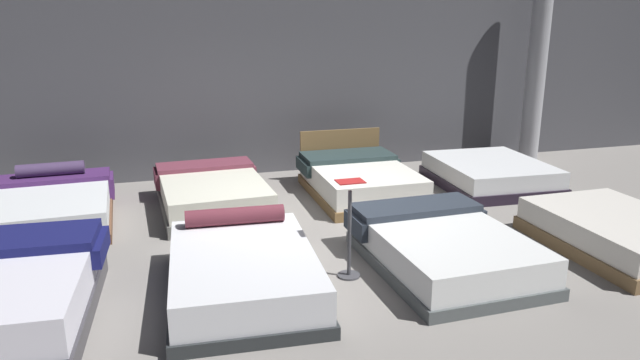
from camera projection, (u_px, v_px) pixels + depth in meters
ground_plane at (316, 234)px, 7.32m from camera, size 18.00×18.00×0.02m
showroom_back_wall at (265, 72)px, 9.75m from camera, size 18.00×0.06×3.50m
bed_0 at (2, 295)px, 5.12m from camera, size 1.68×2.14×0.60m
bed_1 at (243, 271)px, 5.70m from camera, size 1.55×2.19×0.64m
bed_2 at (443, 247)px, 6.30m from camera, size 1.62×2.16×0.50m
bed_3 at (619, 233)px, 6.76m from camera, size 1.47×2.03×0.42m
bed_4 at (49, 207)px, 7.67m from camera, size 1.70×2.16×0.65m
bed_5 at (212, 193)px, 8.22m from camera, size 1.56×2.14×0.50m
bed_6 at (359, 180)px, 8.83m from camera, size 1.55×2.12×0.84m
bed_7 at (490, 174)px, 9.30m from camera, size 1.71×1.99×0.42m
price_sign at (349, 240)px, 6.01m from camera, size 0.28×0.24×1.05m
support_pillar at (537, 68)px, 10.55m from camera, size 0.35×0.35×3.50m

